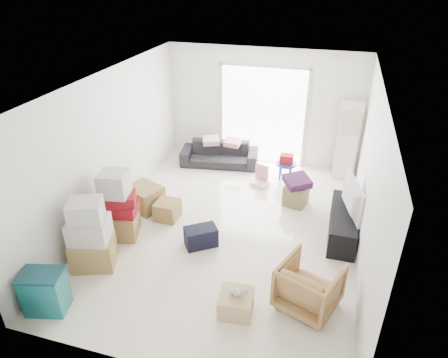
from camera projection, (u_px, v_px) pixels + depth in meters
name	position (u px, v px, depth m)	size (l,w,h in m)	color
room_shell	(228.00, 163.00, 6.67)	(4.98, 6.48, 3.18)	white
sliding_door	(263.00, 112.00, 9.24)	(2.10, 0.04, 2.33)	white
ac_tower	(347.00, 141.00, 8.66)	(0.45, 0.30, 1.75)	silver
tv_console	(343.00, 223.00, 7.04)	(0.45, 1.49, 0.50)	black
television	(345.00, 208.00, 6.89)	(1.05, 0.61, 0.14)	black
sofa	(219.00, 151.00, 9.48)	(1.81, 0.53, 0.71)	#232227
pillow_left	(211.00, 134.00, 9.29)	(0.43, 0.34, 0.13)	#BD8A92
pillow_right	(233.00, 136.00, 9.19)	(0.38, 0.31, 0.13)	#BD8A92
armchair	(309.00, 284.00, 5.50)	(0.77, 0.72, 0.79)	#AE864D
storage_bins	(45.00, 292.00, 5.48)	(0.64, 0.52, 0.64)	#16686C
box_stack_a	(91.00, 237.00, 6.22)	(0.80, 0.73, 1.19)	olive
box_stack_b	(118.00, 209.00, 6.92)	(0.76, 0.76, 1.25)	olive
box_stack_c	(144.00, 197.00, 7.84)	(0.80, 0.74, 0.47)	olive
loose_box	(167.00, 210.00, 7.55)	(0.42, 0.42, 0.35)	olive
duffel_bag	(201.00, 237.00, 6.82)	(0.54, 0.32, 0.35)	black
ottoman	(296.00, 195.00, 7.97)	(0.42, 0.42, 0.42)	olive
blanket	(297.00, 183.00, 7.83)	(0.46, 0.46, 0.14)	#4A1E4B
kids_table	(286.00, 162.00, 8.82)	(0.45, 0.45, 0.58)	#162FB2
toy_walker	(261.00, 179.00, 8.71)	(0.42, 0.40, 0.45)	silver
wood_crate	(236.00, 303.00, 5.52)	(0.46, 0.46, 0.31)	tan
plush_bunny	(238.00, 292.00, 5.42)	(0.25, 0.15, 0.13)	#B2ADA8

